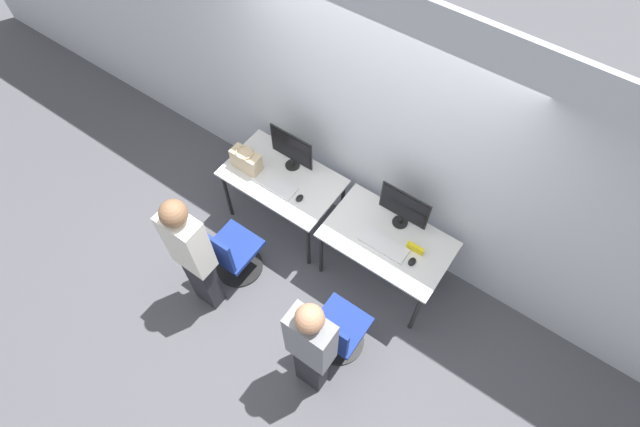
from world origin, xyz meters
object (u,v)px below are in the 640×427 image
Objects in this scene: mouse_left at (300,198)px; person_right at (311,348)px; office_chair_left at (231,254)px; person_left at (192,254)px; keyboard_right at (384,245)px; keyboard_left at (275,184)px; office_chair_right at (337,332)px; monitor_right at (404,207)px; handbag at (246,160)px; monitor_left at (291,149)px; mouse_right at (412,262)px.

person_right is (0.94, -1.12, 0.09)m from mouse_left.
office_chair_left is 0.53× the size of person_left.
keyboard_right is at bearing 41.20° from person_left.
keyboard_left is 0.50× the size of office_chair_right.
monitor_right reaches higher than handbag.
monitor_left is 1.54m from mouse_right.
monitor_right is 1.58× the size of handbag.
keyboard_left is at bearing 149.05° from office_chair_right.
person_left is at bearing -92.54° from keyboard_left.
monitor_right is 0.38m from keyboard_right.
monitor_left is at bearing 131.43° from person_right.
keyboard_right is (1.20, 0.04, 0.00)m from keyboard_left.
mouse_left is at bearing 0.99° from keyboard_left.
person_left reaches higher than mouse_right.
keyboard_right is 1.55m from handbag.
office_chair_right is 0.62m from person_right.
monitor_left reaches higher than mouse_right.
person_right is at bearing -91.32° from office_chair_right.
office_chair_left is (-0.33, -0.70, -0.41)m from mouse_left.
monitor_left is 0.38m from keyboard_left.
keyboard_right is at bearing 1.00° from handbag.
keyboard_left is 1.21m from keyboard_right.
person_left is at bearing -138.80° from keyboard_right.
handbag is at bearing 105.61° from person_left.
monitor_right is at bearing 134.59° from mouse_right.
office_chair_right is at bearing 13.43° from person_left.
office_chair_right is (-0.25, -0.78, -0.41)m from mouse_right.
office_chair_left is at bearing 177.43° from office_chair_right.
office_chair_left is (-0.04, -0.98, -0.65)m from monitor_left.
keyboard_right is at bearing 1.86° from keyboard_left.
person_left is at bearing -132.08° from monitor_right.
mouse_left and mouse_right have the same top height.
office_chair_right is (0.04, -1.08, -0.65)m from monitor_right.
person_left is at bearing -107.88° from mouse_left.
monitor_left is 0.53× the size of office_chair_right.
person_left reaches higher than office_chair_left.
office_chair_right is at bearing -2.57° from office_chair_left.
monitor_right is 0.48m from mouse_right.
handbag reaches higher than mouse_right.
mouse_right is 1.85m from handbag.
handbag is (-0.35, -0.28, -0.14)m from monitor_left.
office_chair_left is (-0.04, -0.69, -0.41)m from keyboard_left.
monitor_left is at bearing 136.14° from mouse_left.
keyboard_left is 0.80m from office_chair_left.
person_left is at bearing -91.79° from office_chair_left.
keyboard_right is at bearing 30.46° from office_chair_left.
keyboard_right is at bearing 2.14° from mouse_left.
person_left is 3.51× the size of monitor_right.
office_chair_left reaches higher than mouse_right.
office_chair_left is at bearing -92.07° from monitor_left.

